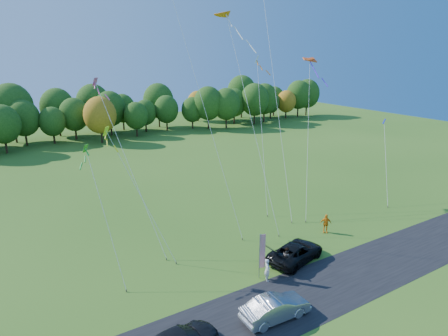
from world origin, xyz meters
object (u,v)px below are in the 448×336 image
feather_flag (262,251)px  black_suv (296,252)px  person_east (326,223)px  silver_sedan (275,308)px

feather_flag → black_suv: bearing=7.9°
black_suv → person_east: size_ratio=2.97×
feather_flag → person_east: bearing=17.0°
black_suv → person_east: 6.46m
person_east → feather_flag: size_ratio=0.50×
silver_sedan → feather_flag: (2.17, 4.38, 1.47)m
silver_sedan → feather_flag: bearing=-23.9°
silver_sedan → person_east: bearing=-56.1°
silver_sedan → person_east: (12.11, 7.41, 0.15)m
person_east → feather_flag: (-9.94, -3.03, 1.32)m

